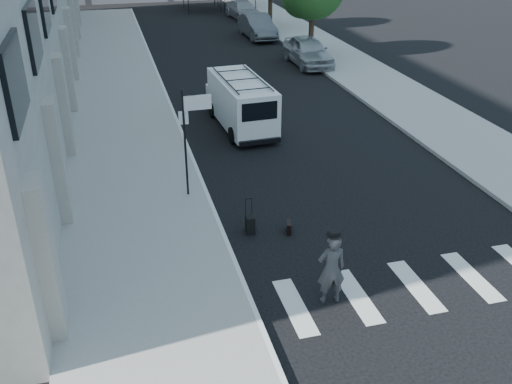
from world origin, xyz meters
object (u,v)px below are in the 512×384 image
businessman (331,269)px  cargo_van (241,102)px  briefcase (289,227)px  parked_car_a (308,51)px  suitcase (250,224)px  parked_car_c (243,10)px  parked_car_b (257,26)px

businessman → cargo_van: bearing=-89.2°
briefcase → parked_car_a: parked_car_a is taller
briefcase → suitcase: 1.14m
businessman → parked_car_a: size_ratio=0.39×
parked_car_c → businessman: bearing=-106.9°
businessman → suitcase: size_ratio=1.78×
cargo_van → parked_car_b: (5.26, 16.92, -0.28)m
briefcase → cargo_van: cargo_van is taller
businessman → parked_car_a: bearing=-103.8°
businessman → parked_car_c: (6.75, 36.57, -0.24)m
parked_car_b → briefcase: bearing=-104.2°
parked_car_a → suitcase: bearing=-114.6°
suitcase → parked_car_b: size_ratio=0.22×
briefcase → suitcase: size_ratio=0.42×
suitcase → businessman: bearing=-71.2°
businessman → parked_car_a: 22.34m
briefcase → parked_car_c: parked_car_c is taller
briefcase → businessman: bearing=-73.9°
suitcase → parked_car_c: (7.81, 32.96, 0.41)m
briefcase → parked_car_b: 26.54m
parked_car_a → parked_car_c: 15.33m
briefcase → parked_car_b: size_ratio=0.09×
cargo_van → briefcase: bearing=-97.5°
parked_car_b → businessman: bearing=-102.8°
businessman → parked_car_b: 29.78m
cargo_van → parked_car_c: size_ratio=1.16×
cargo_van → parked_car_b: 17.72m
businessman → cargo_van: (0.73, 12.25, 0.15)m
businessman → suitcase: bearing=-69.4°
suitcase → cargo_van: size_ratio=0.19×
parked_car_a → parked_car_b: size_ratio=0.99×
businessman → parked_car_c: bearing=-96.2°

